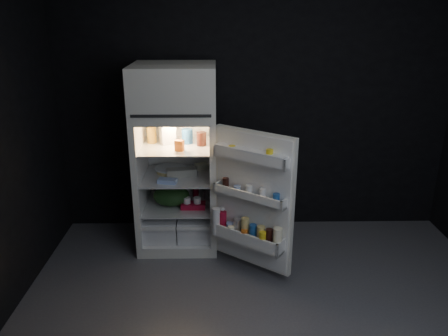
{
  "coord_description": "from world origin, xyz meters",
  "views": [
    {
      "loc": [
        -0.39,
        -2.68,
        2.23
      ],
      "look_at": [
        -0.33,
        1.0,
        0.9
      ],
      "focal_mm": 35.0,
      "sensor_mm": 36.0,
      "label": 1
    }
  ],
  "objects_px": {
    "egg_carton": "(182,172)",
    "refrigerator": "(177,152)",
    "milk_jug": "(167,131)",
    "fridge_door": "(251,204)",
    "yogurt_tray": "(193,205)"
  },
  "relations": [
    {
      "from": "egg_carton",
      "to": "refrigerator",
      "type": "bearing_deg",
      "value": 123.61
    },
    {
      "from": "milk_jug",
      "to": "egg_carton",
      "type": "bearing_deg",
      "value": -55.25
    },
    {
      "from": "refrigerator",
      "to": "yogurt_tray",
      "type": "relative_size",
      "value": 7.61
    },
    {
      "from": "refrigerator",
      "to": "egg_carton",
      "type": "relative_size",
      "value": 6.17
    },
    {
      "from": "milk_jug",
      "to": "egg_carton",
      "type": "height_order",
      "value": "milk_jug"
    },
    {
      "from": "milk_jug",
      "to": "yogurt_tray",
      "type": "relative_size",
      "value": 1.03
    },
    {
      "from": "refrigerator",
      "to": "egg_carton",
      "type": "distance_m",
      "value": 0.21
    },
    {
      "from": "refrigerator",
      "to": "yogurt_tray",
      "type": "distance_m",
      "value": 0.55
    },
    {
      "from": "fridge_door",
      "to": "egg_carton",
      "type": "height_order",
      "value": "fridge_door"
    },
    {
      "from": "refrigerator",
      "to": "egg_carton",
      "type": "height_order",
      "value": "refrigerator"
    },
    {
      "from": "milk_jug",
      "to": "egg_carton",
      "type": "relative_size",
      "value": 0.83
    },
    {
      "from": "refrigerator",
      "to": "yogurt_tray",
      "type": "xyz_separation_m",
      "value": [
        0.15,
        -0.14,
        -0.5
      ]
    },
    {
      "from": "milk_jug",
      "to": "refrigerator",
      "type": "bearing_deg",
      "value": -46.25
    },
    {
      "from": "milk_jug",
      "to": "egg_carton",
      "type": "distance_m",
      "value": 0.42
    },
    {
      "from": "egg_carton",
      "to": "fridge_door",
      "type": "bearing_deg",
      "value": -49.92
    }
  ]
}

